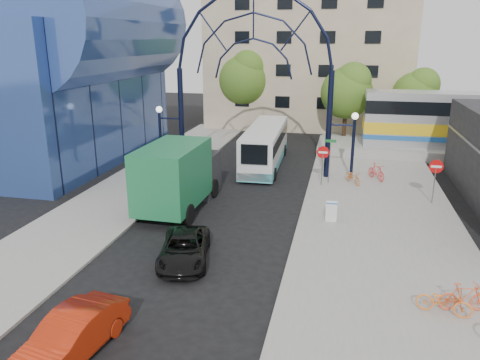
% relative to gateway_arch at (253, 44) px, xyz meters
% --- Properties ---
extents(ground, '(120.00, 120.00, 0.00)m').
position_rel_gateway_arch_xyz_m(ground, '(0.00, -14.00, -8.56)').
color(ground, black).
rests_on(ground, ground).
extents(sidewalk_east, '(8.00, 56.00, 0.12)m').
position_rel_gateway_arch_xyz_m(sidewalk_east, '(8.00, -10.00, -8.50)').
color(sidewalk_east, gray).
rests_on(sidewalk_east, ground).
extents(plaza_west, '(5.00, 50.00, 0.12)m').
position_rel_gateway_arch_xyz_m(plaza_west, '(-6.50, -8.00, -8.50)').
color(plaza_west, gray).
rests_on(plaza_west, ground).
extents(gateway_arch, '(13.64, 0.44, 12.10)m').
position_rel_gateway_arch_xyz_m(gateway_arch, '(0.00, 0.00, 0.00)').
color(gateway_arch, black).
rests_on(gateway_arch, ground).
extents(stop_sign, '(0.80, 0.07, 2.50)m').
position_rel_gateway_arch_xyz_m(stop_sign, '(4.80, -2.00, -6.56)').
color(stop_sign, slate).
rests_on(stop_sign, sidewalk_east).
extents(do_not_enter_sign, '(0.76, 0.07, 2.48)m').
position_rel_gateway_arch_xyz_m(do_not_enter_sign, '(11.00, -4.00, -6.58)').
color(do_not_enter_sign, slate).
rests_on(do_not_enter_sign, sidewalk_east).
extents(street_name_sign, '(0.70, 0.70, 2.80)m').
position_rel_gateway_arch_xyz_m(street_name_sign, '(5.20, -1.40, -6.43)').
color(street_name_sign, slate).
rests_on(street_name_sign, sidewalk_east).
extents(sandwich_board, '(0.55, 0.61, 0.99)m').
position_rel_gateway_arch_xyz_m(sandwich_board, '(5.60, -8.02, -7.81)').
color(sandwich_board, white).
rests_on(sandwich_board, sidewalk_east).
extents(transit_hall, '(16.50, 18.00, 14.50)m').
position_rel_gateway_arch_xyz_m(transit_hall, '(-15.30, 1.00, -1.86)').
color(transit_hall, '#2F4B92').
rests_on(transit_hall, ground).
extents(apartment_block, '(20.00, 12.10, 14.00)m').
position_rel_gateway_arch_xyz_m(apartment_block, '(2.00, 20.97, -1.55)').
color(apartment_block, tan).
rests_on(apartment_block, ground).
extents(tree_north_a, '(4.48, 4.48, 7.00)m').
position_rel_gateway_arch_xyz_m(tree_north_a, '(6.12, 11.93, -3.95)').
color(tree_north_a, '#382314').
rests_on(tree_north_a, ground).
extents(tree_north_b, '(5.12, 5.12, 8.00)m').
position_rel_gateway_arch_xyz_m(tree_north_b, '(-3.88, 15.93, -3.29)').
color(tree_north_b, '#382314').
rests_on(tree_north_b, ground).
extents(tree_north_c, '(4.16, 4.16, 6.50)m').
position_rel_gateway_arch_xyz_m(tree_north_c, '(12.12, 13.93, -4.28)').
color(tree_north_c, '#382314').
rests_on(tree_north_c, ground).
extents(city_bus, '(2.73, 10.42, 2.84)m').
position_rel_gateway_arch_xyz_m(city_bus, '(0.47, 2.45, -7.07)').
color(city_bus, silver).
rests_on(city_bus, ground).
extents(green_truck, '(2.95, 7.34, 3.67)m').
position_rel_gateway_arch_xyz_m(green_truck, '(-2.55, -7.40, -6.72)').
color(green_truck, black).
rests_on(green_truck, ground).
extents(black_suv, '(2.79, 4.48, 1.16)m').
position_rel_gateway_arch_xyz_m(black_suv, '(-0.19, -13.58, -7.98)').
color(black_suv, black).
rests_on(black_suv, ground).
extents(red_sedan, '(1.95, 4.20, 1.33)m').
position_rel_gateway_arch_xyz_m(red_sedan, '(-1.39, -20.04, -7.89)').
color(red_sedan, '#AE220A').
rests_on(red_sedan, ground).
extents(bike_near_a, '(1.37, 1.71, 0.87)m').
position_rel_gateway_arch_xyz_m(bike_near_a, '(6.72, -1.22, -8.00)').
color(bike_near_a, orange).
rests_on(bike_near_a, sidewalk_east).
extents(bike_near_b, '(1.32, 1.75, 1.05)m').
position_rel_gateway_arch_xyz_m(bike_near_b, '(8.19, 0.00, -7.91)').
color(bike_near_b, red).
rests_on(bike_near_b, sidewalk_east).
extents(bike_far_a, '(1.86, 0.97, 0.93)m').
position_rel_gateway_arch_xyz_m(bike_far_a, '(9.54, -15.56, -7.97)').
color(bike_far_a, orange).
rests_on(bike_far_a, sidewalk_east).
extents(bike_far_b, '(1.77, 0.79, 1.03)m').
position_rel_gateway_arch_xyz_m(bike_far_b, '(10.21, -15.21, -7.92)').
color(bike_far_b, '#E3572D').
rests_on(bike_far_b, sidewalk_east).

